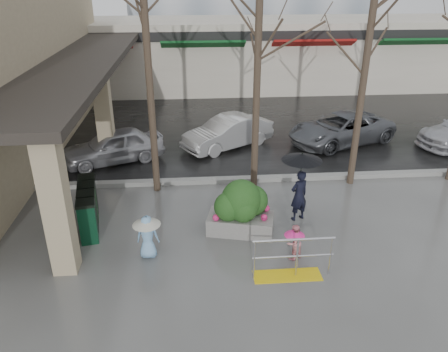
{
  "coord_description": "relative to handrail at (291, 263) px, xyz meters",
  "views": [
    {
      "loc": [
        -0.86,
        -9.36,
        6.45
      ],
      "look_at": [
        0.05,
        1.69,
        1.3
      ],
      "focal_mm": 35.0,
      "sensor_mm": 36.0,
      "label": 1
    }
  ],
  "objects": [
    {
      "name": "car_b",
      "position": [
        -0.7,
        8.5,
        0.25
      ],
      "size": [
        3.95,
        3.16,
        1.26
      ],
      "primitive_type": "imported",
      "rotation": [
        0.0,
        0.0,
        -1.01
      ],
      "color": "silver",
      "rests_on": "ground"
    },
    {
      "name": "car_a",
      "position": [
        -5.09,
        7.32,
        0.25
      ],
      "size": [
        3.99,
        2.76,
        1.26
      ],
      "primitive_type": "imported",
      "rotation": [
        0.0,
        0.0,
        -1.19
      ],
      "color": "#A9A9AD",
      "rests_on": "ground"
    },
    {
      "name": "news_boxes",
      "position": [
        -5.11,
        2.69,
        0.21
      ],
      "size": [
        0.84,
        2.14,
        1.17
      ],
      "rotation": [
        0.0,
        0.0,
        0.18
      ],
      "color": "#0D3A22",
      "rests_on": "ground"
    },
    {
      "name": "child_blue",
      "position": [
        -3.35,
        1.07,
        0.31
      ],
      "size": [
        0.7,
        0.7,
        1.14
      ],
      "rotation": [
        0.0,
        0.0,
        3.05
      ],
      "color": "#7FB3E1",
      "rests_on": "ground"
    },
    {
      "name": "tree_mideast",
      "position": [
        3.14,
        4.8,
        4.48
      ],
      "size": [
        3.2,
        3.2,
        6.5
      ],
      "color": "#382B21",
      "rests_on": "ground"
    },
    {
      "name": "canopy_slab",
      "position": [
        -6.16,
        9.2,
        3.25
      ],
      "size": [
        2.8,
        18.0,
        0.25
      ],
      "primitive_type": "cube",
      "color": "#2D2823",
      "rests_on": "pillar_front"
    },
    {
      "name": "curb",
      "position": [
        -1.36,
        5.2,
        -0.3
      ],
      "size": [
        120.0,
        0.3,
        0.15
      ],
      "primitive_type": "cube",
      "color": "gray",
      "rests_on": "ground"
    },
    {
      "name": "handrail",
      "position": [
        0.0,
        0.0,
        0.0
      ],
      "size": [
        1.9,
        0.5,
        1.03
      ],
      "color": "yellow",
      "rests_on": "ground"
    },
    {
      "name": "pillar_front",
      "position": [
        -5.26,
        0.7,
        1.37
      ],
      "size": [
        0.55,
        0.55,
        3.5
      ],
      "primitive_type": "cube",
      "color": "tan",
      "rests_on": "ground"
    },
    {
      "name": "car_c",
      "position": [
        4.02,
        8.58,
        0.25
      ],
      "size": [
        4.99,
        3.64,
        1.26
      ],
      "primitive_type": "imported",
      "rotation": [
        0.0,
        0.0,
        -1.19
      ],
      "color": "#5A5D62",
      "rests_on": "ground"
    },
    {
      "name": "ground",
      "position": [
        -1.36,
        1.2,
        -0.38
      ],
      "size": [
        120.0,
        120.0,
        0.0
      ],
      "primitive_type": "plane",
      "color": "#51514F",
      "rests_on": "ground"
    },
    {
      "name": "street_asphalt",
      "position": [
        -1.36,
        23.2,
        -0.37
      ],
      "size": [
        120.0,
        36.0,
        0.01
      ],
      "primitive_type": "cube",
      "color": "black",
      "rests_on": "ground"
    },
    {
      "name": "child_pink",
      "position": [
        0.23,
        0.69,
        0.16
      ],
      "size": [
        0.58,
        0.55,
        0.94
      ],
      "rotation": [
        0.0,
        0.0,
        3.71
      ],
      "color": "pink",
      "rests_on": "ground"
    },
    {
      "name": "planter",
      "position": [
        -0.92,
        2.05,
        0.36
      ],
      "size": [
        1.93,
        1.28,
        1.54
      ],
      "rotation": [
        0.0,
        0.0,
        -0.24
      ],
      "color": "slate",
      "rests_on": "ground"
    },
    {
      "name": "tree_midwest",
      "position": [
        -0.16,
        4.8,
        4.86
      ],
      "size": [
        3.2,
        3.2,
        7.0
      ],
      "color": "#382B21",
      "rests_on": "ground"
    },
    {
      "name": "pillar_back",
      "position": [
        -5.26,
        7.2,
        1.37
      ],
      "size": [
        0.55,
        0.55,
        3.5
      ],
      "primitive_type": "cube",
      "color": "tan",
      "rests_on": "ground"
    },
    {
      "name": "storefront_row",
      "position": [
        0.64,
        19.17,
        1.64
      ],
      "size": [
        34.0,
        6.74,
        4.0
      ],
      "color": "beige",
      "rests_on": "ground"
    },
    {
      "name": "tree_west",
      "position": [
        -3.36,
        4.8,
        4.71
      ],
      "size": [
        3.2,
        3.2,
        6.8
      ],
      "color": "#382B21",
      "rests_on": "ground"
    },
    {
      "name": "woman",
      "position": [
        0.79,
        2.58,
        0.89
      ],
      "size": [
        1.12,
        1.12,
        2.07
      ],
      "rotation": [
        0.0,
        0.0,
        3.55
      ],
      "color": "black",
      "rests_on": "ground"
    }
  ]
}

